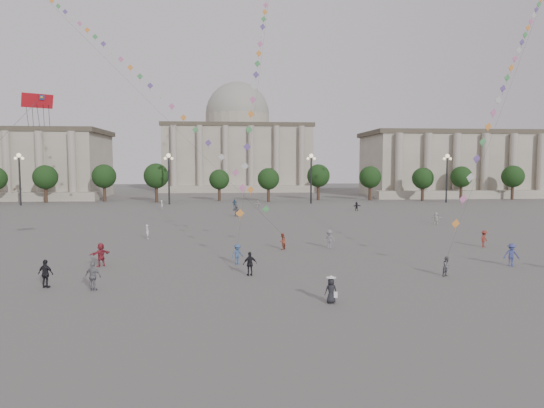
{
  "coord_description": "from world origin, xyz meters",
  "views": [
    {
      "loc": [
        -1.69,
        -32.55,
        8.29
      ],
      "look_at": [
        1.91,
        12.0,
        4.67
      ],
      "focal_mm": 32.0,
      "sensor_mm": 36.0,
      "label": 1
    }
  ],
  "objects": [
    {
      "name": "person_crowd_10",
      "position": [
        -15.02,
        59.39,
        0.83
      ],
      "size": [
        0.62,
        0.72,
        1.66
      ],
      "primitive_type": "imported",
      "rotation": [
        0.0,
        0.0,
        2.0
      ],
      "color": "silver",
      "rests_on": "ground"
    },
    {
      "name": "person_crowd_9",
      "position": [
        20.54,
        52.88,
        0.81
      ],
      "size": [
        1.58,
        0.89,
        1.63
      ],
      "primitive_type": "imported",
      "rotation": [
        0.0,
        0.0,
        0.29
      ],
      "color": "black",
      "rests_on": "ground"
    },
    {
      "name": "lamp_post_mid_east",
      "position": [
        15.0,
        70.0,
        7.35
      ],
      "size": [
        2.0,
        0.9,
        10.65
      ],
      "color": "#262628",
      "rests_on": "ground"
    },
    {
      "name": "tourist_1",
      "position": [
        -14.32,
        0.73,
        0.96
      ],
      "size": [
        1.22,
        0.81,
        1.93
      ],
      "primitive_type": "imported",
      "rotation": [
        0.0,
        0.0,
        2.81
      ],
      "color": "black",
      "rests_on": "ground"
    },
    {
      "name": "tree_row",
      "position": [
        0.0,
        78.0,
        5.39
      ],
      "size": [
        137.12,
        5.12,
        8.0
      ],
      "color": "#332419",
      "rests_on": "ground"
    },
    {
      "name": "person_crowd_14",
      "position": [
        20.99,
        4.84,
        0.95
      ],
      "size": [
        1.36,
        0.99,
        1.9
      ],
      "primitive_type": "imported",
      "rotation": [
        0.0,
        0.0,
        6.03
      ],
      "color": "#38417F",
      "rests_on": "ground"
    },
    {
      "name": "kite_flyer_0",
      "position": [
        3.11,
        14.2,
        0.81
      ],
      "size": [
        0.93,
        0.99,
        1.62
      ],
      "primitive_type": "imported",
      "rotation": [
        0.0,
        0.0,
        4.17
      ],
      "color": "#9B3F2A",
      "rests_on": "ground"
    },
    {
      "name": "person_crowd_13",
      "position": [
        -11.3,
        22.25,
        0.81
      ],
      "size": [
        0.65,
        0.71,
        1.62
      ],
      "primitive_type": "imported",
      "rotation": [
        0.0,
        0.0,
        2.17
      ],
      "color": "silver",
      "rests_on": "ground"
    },
    {
      "name": "tourist_3",
      "position": [
        -10.93,
        -0.28,
        0.96
      ],
      "size": [
        1.22,
        0.8,
        1.93
      ],
      "primitive_type": "imported",
      "rotation": [
        0.0,
        0.0,
        2.82
      ],
      "color": "slate",
      "rests_on": "ground"
    },
    {
      "name": "tourist_4",
      "position": [
        -0.45,
        3.24,
        0.89
      ],
      "size": [
        1.12,
        0.65,
        1.79
      ],
      "primitive_type": "imported",
      "rotation": [
        0.0,
        0.0,
        3.36
      ],
      "color": "black",
      "rests_on": "ground"
    },
    {
      "name": "person_crowd_4",
      "position": [
        2.96,
        58.72,
        0.78
      ],
      "size": [
        1.5,
        1.09,
        1.57
      ],
      "primitive_type": "imported",
      "rotation": [
        0.0,
        0.0,
        3.62
      ],
      "color": "#B5B6B1",
      "rests_on": "ground"
    },
    {
      "name": "person_crowd_0",
      "position": [
        -1.41,
        59.35,
        0.89
      ],
      "size": [
        1.1,
        0.61,
        1.77
      ],
      "primitive_type": "imported",
      "rotation": [
        0.0,
        0.0,
        0.17
      ],
      "color": "#31516E",
      "rests_on": "ground"
    },
    {
      "name": "kite_flyer_1",
      "position": [
        -1.36,
        7.42,
        0.86
      ],
      "size": [
        1.28,
        1.11,
        1.72
      ],
      "primitive_type": "imported",
      "rotation": [
        0.0,
        0.0,
        0.53
      ],
      "color": "#395580",
      "rests_on": "ground"
    },
    {
      "name": "tourist_2",
      "position": [
        -12.5,
        7.57,
        0.96
      ],
      "size": [
        1.69,
        1.64,
        1.92
      ],
      "primitive_type": "imported",
      "rotation": [
        0.0,
        0.0,
        3.9
      ],
      "color": "#9B2A36",
      "rests_on": "ground"
    },
    {
      "name": "kite_train_mid",
      "position": [
        2.69,
        34.48,
        27.6
      ],
      "size": [
        8.35,
        51.01,
        71.03
      ],
      "color": "#3F3F3F",
      "rests_on": "ground"
    },
    {
      "name": "kite_flyer_2",
      "position": [
        14.17,
        1.82,
        0.74
      ],
      "size": [
        0.9,
        0.84,
        1.49
      ],
      "primitive_type": "imported",
      "rotation": [
        0.0,
        0.0,
        0.48
      ],
      "color": "slate",
      "rests_on": "ground"
    },
    {
      "name": "person_crowd_7",
      "position": [
        26.59,
        32.69,
        0.83
      ],
      "size": [
        1.55,
        1.27,
        1.66
      ],
      "primitive_type": "imported",
      "rotation": [
        0.0,
        0.0,
        2.55
      ],
      "color": "silver",
      "rests_on": "ground"
    },
    {
      "name": "hat_person",
      "position": [
        4.14,
        -4.43,
        0.82
      ],
      "size": [
        0.81,
        0.6,
        1.69
      ],
      "color": "black",
      "rests_on": "ground"
    },
    {
      "name": "hall_central",
      "position": [
        0.0,
        129.22,
        14.23
      ],
      "size": [
        48.3,
        34.3,
        35.5
      ],
      "color": "gray",
      "rests_on": "ground"
    },
    {
      "name": "lamp_post_mid_west",
      "position": [
        -15.0,
        70.0,
        7.35
      ],
      "size": [
        2.0,
        0.9,
        10.65
      ],
      "color": "#262628",
      "rests_on": "ground"
    },
    {
      "name": "kite_train_east",
      "position": [
        30.41,
        20.94,
        20.17
      ],
      "size": [
        30.74,
        35.53,
        58.81
      ],
      "color": "#3F3F3F",
      "rests_on": "ground"
    },
    {
      "name": "kite_train_west",
      "position": [
        -16.33,
        34.28,
        21.61
      ],
      "size": [
        36.75,
        37.43,
        64.92
      ],
      "color": "#3F3F3F",
      "rests_on": "ground"
    },
    {
      "name": "hall_east",
      "position": [
        75.0,
        93.89,
        8.43
      ],
      "size": [
        84.0,
        26.22,
        17.2
      ],
      "color": "gray",
      "rests_on": "ground"
    },
    {
      "name": "lamp_post_far_east",
      "position": [
        45.0,
        70.0,
        7.35
      ],
      "size": [
        2.0,
        0.9,
        10.65
      ],
      "color": "#262628",
      "rests_on": "ground"
    },
    {
      "name": "dragon_kite",
      "position": [
        -16.4,
        5.63,
        12.33
      ],
      "size": [
        4.16,
        5.71,
        16.29
      ],
      "color": "red",
      "rests_on": "ground"
    },
    {
      "name": "person_crowd_6",
      "position": [
        7.84,
        14.56,
        0.92
      ],
      "size": [
        1.38,
        1.19,
        1.85
      ],
      "primitive_type": "imported",
      "rotation": [
        0.0,
        0.0,
        5.76
      ],
      "color": "slate",
      "rests_on": "ground"
    },
    {
      "name": "lamp_post_far_west",
      "position": [
        -45.0,
        70.0,
        7.35
      ],
      "size": [
        2.0,
        0.9,
        10.65
      ],
      "color": "#262628",
      "rests_on": "ground"
    },
    {
      "name": "ground",
      "position": [
        0.0,
        0.0,
        0.0
      ],
      "size": [
        360.0,
        360.0,
        0.0
      ],
      "primitive_type": "plane",
      "color": "#5C5A57",
      "rests_on": "ground"
    },
    {
      "name": "person_crowd_12",
      "position": [
        -1.13,
        45.17,
        0.91
      ],
      "size": [
        1.72,
        1.36,
        1.83
      ],
      "primitive_type": "imported",
      "rotation": [
        0.0,
        0.0,
        2.57
      ],
      "color": "slate",
      "rests_on": "ground"
    },
    {
      "name": "person_crowd_8",
      "position": [
        23.54,
        13.9,
        0.85
      ],
      "size": [
        1.25,
        1.18,
        1.7
      ],
      "primitive_type": "imported",
      "rotation": [
        0.0,
        0.0,
        0.68
      ],
      "color": "maroon",
      "rests_on": "ground"
    }
  ]
}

